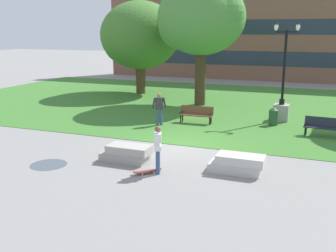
# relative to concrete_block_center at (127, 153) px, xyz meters

# --- Properties ---
(ground_plane) EXTENTS (140.00, 140.00, 0.00)m
(ground_plane) POSITION_rel_concrete_block_center_xyz_m (1.16, 2.70, -0.31)
(ground_plane) COLOR gray
(grass_lawn) EXTENTS (40.00, 20.00, 0.02)m
(grass_lawn) POSITION_rel_concrete_block_center_xyz_m (1.16, 12.70, -0.30)
(grass_lawn) COLOR #3D752D
(grass_lawn) RESTS_ON ground
(concrete_block_center) EXTENTS (1.92, 0.90, 0.64)m
(concrete_block_center) POSITION_rel_concrete_block_center_xyz_m (0.00, 0.00, 0.00)
(concrete_block_center) COLOR #9E9991
(concrete_block_center) RESTS_ON ground
(concrete_block_left) EXTENTS (1.91, 0.90, 0.64)m
(concrete_block_left) POSITION_rel_concrete_block_center_xyz_m (4.20, 0.32, 0.00)
(concrete_block_left) COLOR #BCB7B2
(concrete_block_left) RESTS_ON ground
(person_skateboarder) EXTENTS (0.44, 0.57, 1.71)m
(person_skateboarder) POSITION_rel_concrete_block_center_xyz_m (1.61, -0.78, 0.66)
(person_skateboarder) COLOR #384C7A
(person_skateboarder) RESTS_ON ground
(skateboard) EXTENTS (0.87, 0.85, 0.14)m
(skateboard) POSITION_rel_concrete_block_center_xyz_m (1.27, -0.95, -0.22)
(skateboard) COLOR maroon
(skateboard) RESTS_ON ground
(puddle) EXTENTS (1.36, 1.36, 0.01)m
(puddle) POSITION_rel_concrete_block_center_xyz_m (-2.55, -1.43, -0.30)
(puddle) COLOR #47515B
(puddle) RESTS_ON ground
(park_bench_near_left) EXTENTS (1.81, 0.58, 0.90)m
(park_bench_near_left) POSITION_rel_concrete_block_center_xyz_m (0.64, 7.04, 0.23)
(park_bench_near_left) COLOR brown
(park_bench_near_left) RESTS_ON grass_lawn
(park_bench_near_right) EXTENTS (1.84, 0.69, 0.90)m
(park_bench_near_right) POSITION_rel_concrete_block_center_xyz_m (7.06, 6.47, 0.23)
(park_bench_near_right) COLOR #1E232D
(park_bench_near_right) RESTS_ON grass_lawn
(lamp_post_right) EXTENTS (1.32, 0.80, 5.30)m
(lamp_post_right) POSITION_rel_concrete_block_center_xyz_m (4.85, 9.28, 0.78)
(lamp_post_right) COLOR gray
(lamp_post_right) RESTS_ON grass_lawn
(tree_far_right) EXTENTS (5.92, 5.64, 8.08)m
(tree_far_right) POSITION_rel_concrete_block_center_xyz_m (-0.78, 12.26, 5.31)
(tree_far_right) COLOR #42301E
(tree_far_right) RESTS_ON grass_lawn
(tree_near_left) EXTENTS (6.39, 6.09, 7.09)m
(tree_near_left) POSITION_rel_concrete_block_center_xyz_m (-6.56, 15.32, 4.14)
(tree_near_left) COLOR #4C3823
(tree_near_left) RESTS_ON grass_lawn
(trash_bin) EXTENTS (0.49, 0.49, 0.96)m
(trash_bin) POSITION_rel_concrete_block_center_xyz_m (4.57, 8.00, 0.20)
(trash_bin) COLOR #234C28
(trash_bin) RESTS_ON grass_lawn
(person_bystander_near_lawn) EXTENTS (0.70, 0.54, 1.71)m
(person_bystander_near_lawn) POSITION_rel_concrete_block_center_xyz_m (-1.05, 5.86, 0.68)
(person_bystander_near_lawn) COLOR #384C7A
(person_bystander_near_lawn) RESTS_ON grass_lawn
(building_facade_distant) EXTENTS (30.03, 1.03, 9.99)m
(building_facade_distant) POSITION_rel_concrete_block_center_xyz_m (-0.16, 27.20, 4.68)
(building_facade_distant) COLOR brown
(building_facade_distant) RESTS_ON ground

